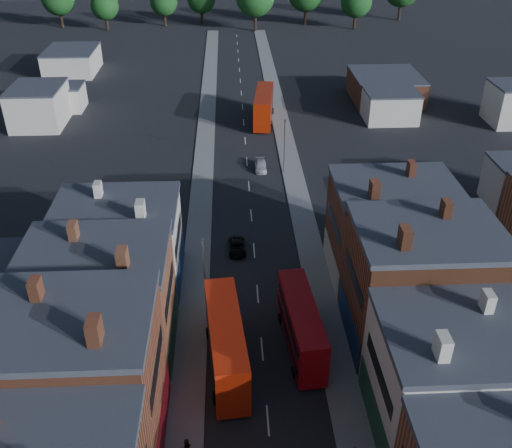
{
  "coord_description": "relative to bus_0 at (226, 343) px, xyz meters",
  "views": [
    {
      "loc": [
        -2.4,
        -14.24,
        36.65
      ],
      "look_at": [
        0.0,
        35.47,
        6.34
      ],
      "focal_mm": 40.0,
      "sensor_mm": 36.0,
      "label": 1
    }
  ],
  "objects": [
    {
      "name": "lamp_post_2",
      "position": [
        -1.99,
        8.02,
        1.91
      ],
      "size": [
        0.25,
        0.7,
        8.12
      ],
      "color": "slate",
      "rests_on": "ground"
    },
    {
      "name": "car_2",
      "position": [
        1.24,
        18.03,
        -2.23
      ],
      "size": [
        1.97,
        4.15,
        1.14
      ],
      "primitive_type": "imported",
      "rotation": [
        0.0,
        0.0,
        0.02
      ],
      "color": "black",
      "rests_on": "ground"
    },
    {
      "name": "pavement_east",
      "position": [
        9.71,
        28.02,
        -2.74
      ],
      "size": [
        3.0,
        200.0,
        0.12
      ],
      "primitive_type": "cube",
      "color": "gray",
      "rests_on": "ground"
    },
    {
      "name": "bus_0",
      "position": [
        0.0,
        0.0,
        0.0
      ],
      "size": [
        3.88,
        12.21,
        5.18
      ],
      "rotation": [
        0.0,
        0.0,
        0.1
      ],
      "color": "red",
      "rests_on": "ground"
    },
    {
      "name": "pavement_west",
      "position": [
        -3.29,
        28.02,
        -2.74
      ],
      "size": [
        3.0,
        200.0,
        0.12
      ],
      "primitive_type": "cube",
      "color": "gray",
      "rests_on": "ground"
    },
    {
      "name": "car_3",
      "position": [
        5.14,
        39.2,
        -2.21
      ],
      "size": [
        1.72,
        4.11,
        1.18
      ],
      "primitive_type": "imported",
      "rotation": [
        0.0,
        0.0,
        -0.01
      ],
      "color": "silver",
      "rests_on": "ground"
    },
    {
      "name": "bus_1",
      "position": [
        6.71,
        2.2,
        -0.24
      ],
      "size": [
        3.44,
        11.15,
        4.74
      ],
      "rotation": [
        0.0,
        0.0,
        0.08
      ],
      "color": "#A5090E",
      "rests_on": "ground"
    },
    {
      "name": "bus_2",
      "position": [
        6.71,
        58.24,
        0.08
      ],
      "size": [
        4.19,
        12.58,
        5.33
      ],
      "rotation": [
        0.0,
        0.0,
        -0.11
      ],
      "color": "#9B1C06",
      "rests_on": "ground"
    },
    {
      "name": "lamp_post_3",
      "position": [
        8.41,
        38.02,
        1.91
      ],
      "size": [
        0.25,
        0.7,
        8.12
      ],
      "color": "slate",
      "rests_on": "ground"
    },
    {
      "name": "ped_1",
      "position": [
        -2.98,
        -8.98,
        -1.8
      ],
      "size": [
        0.87,
        0.51,
        1.75
      ],
      "primitive_type": "imported",
      "rotation": [
        0.0,
        0.0,
        3.19
      ],
      "color": "#381B16",
      "rests_on": "pavement_west"
    }
  ]
}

